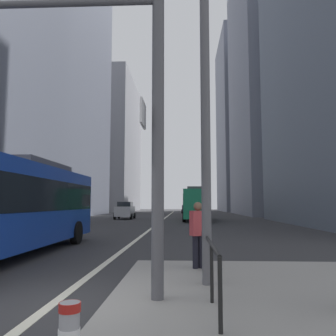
% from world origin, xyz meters
% --- Properties ---
extents(ground_plane, '(160.00, 160.00, 0.00)m').
position_xyz_m(ground_plane, '(0.00, 20.00, 0.00)').
color(ground_plane, '#303033').
extents(lane_centre_line, '(0.20, 80.00, 0.01)m').
position_xyz_m(lane_centre_line, '(0.00, 30.00, 0.01)').
color(lane_centre_line, beige).
rests_on(lane_centre_line, ground).
extents(office_tower_left_mid, '(10.38, 25.07, 48.74)m').
position_xyz_m(office_tower_left_mid, '(-16.00, 42.30, 24.37)').
color(office_tower_left_mid, slate).
rests_on(office_tower_left_mid, ground).
extents(office_tower_left_far, '(13.55, 25.31, 29.97)m').
position_xyz_m(office_tower_left_far, '(-16.00, 73.40, 14.99)').
color(office_tower_left_far, '#9E9EA3').
rests_on(office_tower_left_far, ground).
extents(office_tower_right_mid, '(11.97, 21.16, 41.57)m').
position_xyz_m(office_tower_right_mid, '(17.00, 49.92, 20.79)').
color(office_tower_right_mid, slate).
rests_on(office_tower_right_mid, ground).
extents(office_tower_right_far, '(12.67, 20.17, 39.74)m').
position_xyz_m(office_tower_right_far, '(17.00, 73.71, 19.87)').
color(office_tower_right_far, slate).
rests_on(office_tower_right_far, ground).
extents(city_bus_blue_oncoming, '(2.72, 11.76, 3.40)m').
position_xyz_m(city_bus_blue_oncoming, '(-3.59, 5.40, 1.84)').
color(city_bus_blue_oncoming, '#14389E').
rests_on(city_bus_blue_oncoming, ground).
extents(city_bus_red_receding, '(2.78, 11.75, 3.40)m').
position_xyz_m(city_bus_red_receding, '(3.54, 31.29, 1.84)').
color(city_bus_red_receding, '#198456').
rests_on(city_bus_red_receding, ground).
extents(car_oncoming_mid, '(2.10, 4.11, 1.94)m').
position_xyz_m(car_oncoming_mid, '(-4.43, 33.72, 0.99)').
color(car_oncoming_mid, silver).
rests_on(car_oncoming_mid, ground).
extents(car_receding_near, '(2.07, 4.42, 1.94)m').
position_xyz_m(car_receding_near, '(2.83, 57.75, 0.99)').
color(car_receding_near, '#232838').
rests_on(car_receding_near, ground).
extents(car_receding_far, '(2.06, 4.13, 1.94)m').
position_xyz_m(car_receding_far, '(3.79, 47.38, 0.99)').
color(car_receding_far, gold).
rests_on(car_receding_far, ground).
extents(traffic_signal_gantry, '(6.39, 0.65, 6.00)m').
position_xyz_m(traffic_signal_gantry, '(-0.26, -0.10, 4.12)').
color(traffic_signal_gantry, '#515156').
rests_on(traffic_signal_gantry, median_island).
extents(street_lamp_post, '(5.50, 0.32, 8.00)m').
position_xyz_m(street_lamp_post, '(2.80, 1.06, 5.28)').
color(street_lamp_post, '#56565B').
rests_on(street_lamp_post, median_island).
extents(pedestrian_railing, '(0.06, 4.23, 0.98)m').
position_xyz_m(pedestrian_railing, '(2.80, 0.46, 0.87)').
color(pedestrian_railing, black).
rests_on(pedestrian_railing, median_island).
extents(pedestrian_waiting, '(0.45, 0.38, 1.67)m').
position_xyz_m(pedestrian_waiting, '(2.70, 2.84, 1.07)').
color(pedestrian_waiting, black).
rests_on(pedestrian_waiting, median_island).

